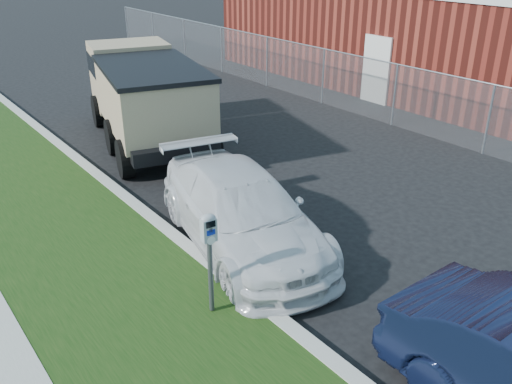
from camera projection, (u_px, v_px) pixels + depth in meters
ground at (349, 240)px, 10.03m from camera, size 120.00×120.00×0.00m
streetside at (3, 294)px, 8.38m from camera, size 6.12×50.00×0.15m
chainlink_fence at (324, 66)px, 17.82m from camera, size 0.06×30.06×30.00m
brick_building at (417, 20)px, 21.47m from camera, size 9.20×14.20×4.17m
parking_meter at (209, 242)px, 7.42m from camera, size 0.23×0.17×1.56m
white_wagon at (239, 211)px, 9.59m from camera, size 2.88×5.00×1.36m
dump_truck at (144, 93)px, 14.48m from camera, size 3.63×6.32×2.34m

